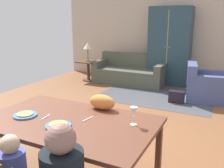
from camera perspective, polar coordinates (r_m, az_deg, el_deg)
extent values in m
cube|color=brown|center=(4.62, 3.80, -7.93)|extent=(6.85, 6.37, 0.02)
cube|color=beige|center=(7.38, 13.88, 11.03)|extent=(6.85, 0.10, 2.70)
cube|color=brown|center=(2.62, -9.79, -8.57)|extent=(1.77, 1.07, 0.04)
cube|color=brown|center=(3.59, -15.87, -8.94)|extent=(0.06, 0.06, 0.72)
cube|color=brown|center=(2.85, 10.67, -15.11)|extent=(0.06, 0.06, 0.72)
cylinder|color=teal|center=(2.83, -19.35, -6.80)|extent=(0.25, 0.25, 0.02)
cylinder|color=#D8A250|center=(2.82, -19.37, -6.52)|extent=(0.17, 0.17, 0.01)
cylinder|color=teal|center=(2.48, -12.29, -9.36)|extent=(0.25, 0.25, 0.02)
cylinder|color=gold|center=(2.47, -12.31, -9.05)|extent=(0.17, 0.17, 0.01)
cylinder|color=silver|center=(2.47, 4.97, -9.29)|extent=(0.06, 0.06, 0.01)
cylinder|color=silver|center=(2.45, 4.99, -8.26)|extent=(0.01, 0.01, 0.09)
cone|color=silver|center=(2.42, 5.04, -6.30)|extent=(0.07, 0.07, 0.09)
cube|color=silver|center=(2.73, -14.99, -7.35)|extent=(0.03, 0.15, 0.01)
cube|color=silver|center=(2.60, -5.64, -8.02)|extent=(0.04, 0.17, 0.01)
sphere|color=beige|center=(2.07, -22.49, -12.68)|extent=(0.15, 0.15, 0.15)
sphere|color=#92665B|center=(1.69, -11.77, -12.25)|extent=(0.21, 0.21, 0.21)
ellipsoid|color=orange|center=(2.85, -2.29, -4.17)|extent=(0.32, 0.17, 0.17)
cube|color=#45474B|center=(6.00, 10.18, -2.64)|extent=(2.60, 1.80, 0.01)
cube|color=#4C5042|center=(7.00, 3.99, 1.81)|extent=(1.98, 0.84, 0.42)
cube|color=#4C5042|center=(7.23, 5.08, 5.51)|extent=(1.98, 0.20, 0.40)
cube|color=#4C5042|center=(7.32, -2.53, 4.87)|extent=(0.18, 0.84, 0.20)
cube|color=#4C5042|center=(6.66, 11.25, 3.61)|extent=(0.18, 0.84, 0.20)
cube|color=#445182|center=(5.94, 20.87, -1.47)|extent=(0.97, 0.97, 0.42)
cube|color=#445182|center=(5.83, 17.91, 2.65)|extent=(0.33, 0.87, 0.40)
cube|color=#445182|center=(5.55, 21.35, 0.68)|extent=(0.86, 0.31, 0.20)
cube|color=#445182|center=(6.20, 20.96, 2.11)|extent=(0.86, 0.31, 0.20)
cube|color=#27414F|center=(7.02, 13.13, 8.45)|extent=(1.10, 0.56, 2.10)
cube|color=gold|center=(6.74, 12.56, 8.25)|extent=(0.02, 0.01, 1.89)
sphere|color=gold|center=(6.75, 12.05, 8.28)|extent=(0.04, 0.04, 0.04)
sphere|color=gold|center=(6.72, 13.04, 8.20)|extent=(0.04, 0.04, 0.04)
cube|color=#4F331F|center=(7.31, -5.52, 5.15)|extent=(0.56, 0.56, 0.03)
cylinder|color=#4F331F|center=(7.36, -5.47, 2.93)|extent=(0.08, 0.08, 0.55)
cylinder|color=#4F331F|center=(7.42, -5.42, 0.96)|extent=(0.36, 0.36, 0.03)
cylinder|color=#48452C|center=(7.30, -5.53, 5.35)|extent=(0.16, 0.16, 0.02)
cylinder|color=#48452C|center=(7.28, -5.56, 6.75)|extent=(0.02, 0.02, 0.34)
cone|color=beige|center=(7.24, -5.61, 8.78)|extent=(0.26, 0.26, 0.18)
cube|color=black|center=(5.56, 14.63, -2.90)|extent=(0.32, 0.16, 0.26)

